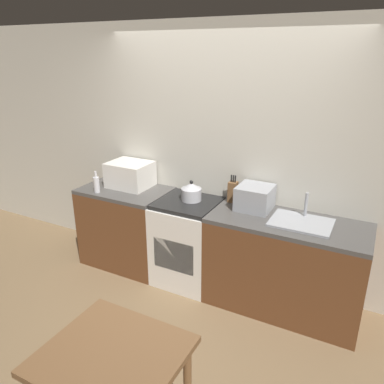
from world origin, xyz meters
TOP-DOWN VIEW (x-y plane):
  - ground_plane at (0.00, 0.00)m, footprint 16.00×16.00m
  - wall_back at (0.00, 1.02)m, footprint 10.00×0.06m
  - counter_left_run at (-1.01, 0.68)m, footprint 0.96×0.62m
  - counter_right_run at (0.78, 0.68)m, footprint 1.40×0.62m
  - stove_range at (-0.22, 0.67)m, footprint 0.61×0.62m
  - kettle at (-0.21, 0.72)m, footprint 0.20×0.20m
  - microwave at (-1.00, 0.77)m, footprint 0.45×0.37m
  - bottle at (-1.21, 0.46)m, footprint 0.06×0.06m
  - knife_block at (0.17, 0.87)m, footprint 0.08×0.09m
  - toaster_oven at (0.42, 0.80)m, footprint 0.32×0.32m
  - sink_basin at (0.89, 0.68)m, footprint 0.52×0.39m
  - dining_table at (0.28, -1.16)m, footprint 0.76×0.69m

SIDE VIEW (x-z plane):
  - ground_plane at x=0.00m, z-range 0.00..0.00m
  - stove_range at x=-0.22m, z-range 0.00..0.90m
  - counter_left_run at x=-1.01m, z-range 0.00..0.90m
  - counter_right_run at x=0.78m, z-range 0.00..0.90m
  - dining_table at x=0.28m, z-range 0.26..1.02m
  - sink_basin at x=0.89m, z-range 0.79..1.03m
  - kettle at x=-0.21m, z-range 0.88..1.09m
  - bottle at x=-1.21m, z-range 0.87..1.11m
  - knife_block at x=0.17m, z-range 0.87..1.15m
  - toaster_oven at x=0.42m, z-range 0.90..1.13m
  - microwave at x=-1.00m, z-range 0.90..1.17m
  - wall_back at x=0.00m, z-range 0.00..2.60m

